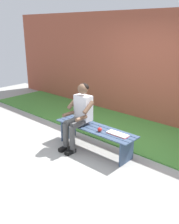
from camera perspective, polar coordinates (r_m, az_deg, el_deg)
name	(u,v)px	position (r m, az deg, el deg)	size (l,w,h in m)	color
ground_plane	(19,150)	(5.17, -15.91, -8.29)	(10.00, 7.00, 0.04)	#9E9E99
grass_strip	(136,127)	(6.05, 10.62, -3.38)	(9.00, 2.25, 0.03)	#478C38
brick_wall	(137,66)	(6.52, 10.85, 10.29)	(9.50, 0.24, 2.66)	#9E4C38
bench_near	(95,133)	(4.80, 1.21, -4.78)	(1.73, 0.46, 0.46)	#384C6B
person_seated	(79,113)	(4.80, -2.42, -0.30)	(0.50, 0.69, 1.27)	silver
apple	(100,130)	(4.56, 2.34, -4.05)	(0.08, 0.08, 0.08)	red
book_open	(118,134)	(4.47, 6.43, -5.05)	(0.41, 0.16, 0.02)	white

